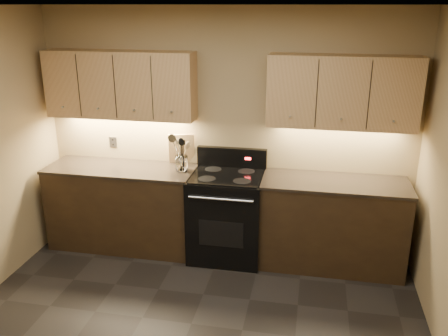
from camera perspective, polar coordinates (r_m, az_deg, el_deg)
The scene contains 15 objects.
ceiling at distance 3.00m, azimuth -7.42°, elevation 18.86°, with size 4.00×4.00×0.00m, color silver.
wall_back at distance 5.11m, azimuth 0.17°, elevation 4.33°, with size 4.00×0.04×2.60m, color #9D855C.
counter_left at distance 5.42m, azimuth -11.98°, elevation -4.55°, with size 1.62×0.62×0.93m.
counter_right at distance 5.04m, azimuth 12.89°, elevation -6.53°, with size 1.46×0.62×0.93m.
stove at distance 5.08m, azimuth 0.37°, elevation -5.62°, with size 0.76×0.68×1.14m.
upper_cab_left at distance 5.18m, azimuth -12.36°, elevation 9.76°, with size 1.60×0.30×0.70m, color tan.
upper_cab_right at distance 4.78m, azimuth 14.04°, elevation 8.86°, with size 1.44×0.30×0.70m, color tan.
outlet_plate at distance 5.54m, azimuth -13.20°, elevation 3.06°, with size 0.09×0.01×0.12m, color #B2B5BA.
utensil_crock at distance 5.03m, azimuth -5.12°, elevation 0.53°, with size 0.14×0.14×0.16m.
cutting_board at distance 5.22m, azimuth -5.12°, elevation 2.34°, with size 0.28×0.02×0.36m, color tan.
wooden_spoon at distance 5.01m, azimuth -5.43°, elevation 1.53°, with size 0.06×0.06×0.31m, color tan, non-canonical shape.
black_spoon at distance 5.03m, azimuth -5.20°, elevation 1.78°, with size 0.06×0.06×0.33m, color black, non-canonical shape.
black_turner at distance 4.99m, azimuth -5.00°, elevation 1.60°, with size 0.08×0.08×0.33m, color black, non-canonical shape.
steel_spatula at distance 5.00m, azimuth -4.88°, elevation 1.70°, with size 0.08×0.08×0.33m, color silver, non-canonical shape.
steel_skimmer at distance 4.98m, azimuth -4.90°, elevation 1.90°, with size 0.09×0.09×0.38m, color silver, non-canonical shape.
Camera 1 is at (0.93, -2.85, 2.61)m, focal length 38.00 mm.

